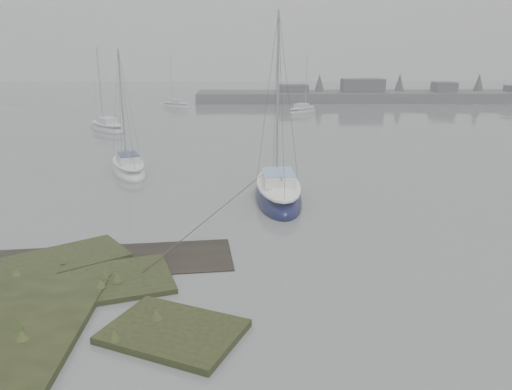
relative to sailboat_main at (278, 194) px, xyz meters
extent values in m
plane|color=slate|center=(-4.21, 18.02, -0.31)|extent=(160.00, 160.00, 0.00)
cube|color=#4C4F51|center=(21.79, 50.02, 0.29)|extent=(60.00, 8.00, 1.60)
cube|color=#424247|center=(5.79, 49.02, 1.09)|extent=(4.00, 3.00, 2.20)
cube|color=#424247|center=(15.79, 49.02, 1.49)|extent=(6.00, 3.00, 3.00)
cube|color=#424247|center=(27.79, 49.02, 1.24)|extent=(3.00, 3.00, 2.50)
cone|color=#384238|center=(9.79, 51.02, 1.89)|extent=(2.00, 2.00, 3.50)
cone|color=#384238|center=(21.79, 51.02, 1.89)|extent=(2.00, 2.00, 3.50)
cone|color=#384238|center=(33.79, 51.02, 1.89)|extent=(2.00, 2.00, 3.50)
ellipsoid|color=#0D1036|center=(0.00, 0.02, -0.19)|extent=(2.43, 7.08, 1.71)
ellipsoid|color=white|center=(0.00, 0.02, 0.50)|extent=(1.95, 6.17, 0.48)
cube|color=white|center=(0.00, -0.29, 0.92)|extent=(1.55, 2.44, 0.50)
cube|color=#8AAADC|center=(0.00, -0.29, 1.20)|extent=(1.44, 2.24, 0.08)
cylinder|color=#939399|center=(-0.01, 0.92, 4.87)|extent=(0.11, 0.11, 8.05)
cylinder|color=#939399|center=(0.01, -0.49, 1.20)|extent=(0.14, 2.82, 0.09)
ellipsoid|color=silver|center=(-8.89, 6.05, -0.21)|extent=(3.76, 5.98, 1.38)
ellipsoid|color=silver|center=(-8.89, 6.05, 0.34)|extent=(3.16, 5.16, 0.39)
cube|color=silver|center=(-8.80, 5.82, 0.68)|extent=(1.83, 2.26, 0.41)
cube|color=#1B294E|center=(-8.80, 5.82, 0.91)|extent=(1.70, 2.07, 0.06)
cylinder|color=#939399|center=(-9.15, 6.73, 3.88)|extent=(0.09, 0.09, 6.50)
cylinder|color=#939399|center=(-8.75, 5.67, 0.91)|extent=(0.88, 2.15, 0.07)
ellipsoid|color=#ACAFB6|center=(-14.55, 22.91, -0.21)|extent=(5.14, 5.79, 1.42)
ellipsoid|color=white|center=(-14.55, 22.91, 0.36)|extent=(4.37, 4.96, 0.40)
cube|color=white|center=(-14.39, 22.72, 0.71)|extent=(2.23, 2.35, 0.42)
cube|color=silver|center=(-14.39, 22.72, 0.95)|extent=(2.06, 2.17, 0.07)
cylinder|color=#939399|center=(-15.01, 23.50, 4.00)|extent=(0.09, 0.09, 6.69)
cylinder|color=#939399|center=(-14.29, 22.58, 0.95)|extent=(1.51, 1.89, 0.08)
ellipsoid|color=#A7ADB0|center=(5.55, 36.15, -0.22)|extent=(4.66, 5.12, 1.27)
ellipsoid|color=silver|center=(5.55, 36.15, 0.29)|extent=(3.97, 4.38, 0.36)
cube|color=silver|center=(5.41, 35.98, 0.60)|extent=(2.01, 2.09, 0.37)
cube|color=#B2B5BE|center=(5.41, 35.98, 0.81)|extent=(1.85, 1.93, 0.06)
cylinder|color=#939399|center=(5.98, 36.67, 3.54)|extent=(0.08, 0.08, 5.97)
cylinder|color=#939399|center=(5.32, 35.86, 0.81)|extent=(1.39, 1.65, 0.07)
ellipsoid|color=silver|center=(-10.47, 42.60, -0.22)|extent=(4.90, 4.55, 1.23)
ellipsoid|color=silver|center=(-10.47, 42.60, 0.27)|extent=(4.19, 3.88, 0.35)
cube|color=silver|center=(-10.31, 42.46, 0.57)|extent=(2.02, 1.95, 0.36)
cube|color=#B5B8C0|center=(-10.31, 42.46, 0.77)|extent=(1.86, 1.80, 0.06)
cylinder|color=#939399|center=(-10.96, 43.03, 3.40)|extent=(0.08, 0.08, 5.77)
cylinder|color=#939399|center=(-10.20, 42.37, 0.77)|extent=(1.57, 1.37, 0.06)
camera|label=1|loc=(-1.84, -24.36, 7.08)|focal=35.00mm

